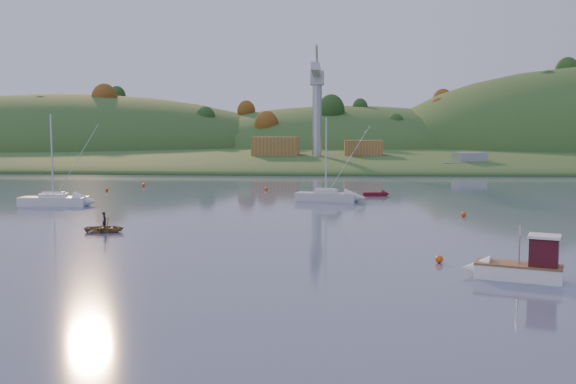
# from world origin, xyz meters

# --- Properties ---
(ground) EXTENTS (500.00, 500.00, 0.00)m
(ground) POSITION_xyz_m (0.00, 0.00, 0.00)
(ground) COLOR #3A495F
(ground) RESTS_ON ground
(far_shore) EXTENTS (620.00, 220.00, 1.50)m
(far_shore) POSITION_xyz_m (0.00, 230.00, 0.00)
(far_shore) COLOR #294B1E
(far_shore) RESTS_ON ground
(shore_slope) EXTENTS (640.00, 150.00, 7.00)m
(shore_slope) POSITION_xyz_m (0.00, 165.00, 0.00)
(shore_slope) COLOR #294B1E
(shore_slope) RESTS_ON ground
(hill_left) EXTENTS (170.00, 140.00, 44.00)m
(hill_left) POSITION_xyz_m (-90.00, 200.00, 0.00)
(hill_left) COLOR #294B1E
(hill_left) RESTS_ON ground
(hill_center) EXTENTS (140.00, 120.00, 36.00)m
(hill_center) POSITION_xyz_m (10.00, 210.00, 0.00)
(hill_center) COLOR #294B1E
(hill_center) RESTS_ON ground
(hillside_trees) EXTENTS (280.00, 50.00, 32.00)m
(hillside_trees) POSITION_xyz_m (0.00, 185.00, 0.00)
(hillside_trees) COLOR #27481A
(hillside_trees) RESTS_ON ground
(wharf) EXTENTS (42.00, 16.00, 2.40)m
(wharf) POSITION_xyz_m (5.00, 122.00, 1.20)
(wharf) COLOR slate
(wharf) RESTS_ON ground
(shed_west) EXTENTS (11.00, 8.00, 4.80)m
(shed_west) POSITION_xyz_m (-8.00, 123.00, 4.80)
(shed_west) COLOR olive
(shed_west) RESTS_ON wharf
(shed_east) EXTENTS (9.00, 7.00, 4.00)m
(shed_east) POSITION_xyz_m (13.00, 124.00, 4.40)
(shed_east) COLOR olive
(shed_east) RESTS_ON wharf
(dock_crane) EXTENTS (3.20, 28.00, 20.30)m
(dock_crane) POSITION_xyz_m (2.00, 118.39, 17.17)
(dock_crane) COLOR #B7B7BC
(dock_crane) RESTS_ON wharf
(fishing_boat) EXTENTS (5.71, 3.55, 3.49)m
(fishing_boat) POSITION_xyz_m (16.06, 5.13, 0.77)
(fishing_boat) COLOR white
(fishing_boat) RESTS_ON ground
(sailboat_near) EXTENTS (7.53, 2.62, 10.29)m
(sailboat_near) POSITION_xyz_m (-25.53, 38.46, 0.68)
(sailboat_near) COLOR white
(sailboat_near) RESTS_ON ground
(sailboat_far) EXTENTS (7.53, 3.64, 10.04)m
(sailboat_far) POSITION_xyz_m (5.07, 45.79, 0.67)
(sailboat_far) COLOR silver
(sailboat_far) RESTS_ON ground
(canoe) EXTENTS (3.49, 2.70, 0.67)m
(canoe) POSITION_xyz_m (-12.95, 20.16, 0.33)
(canoe) COLOR olive
(canoe) RESTS_ON ground
(paddler) EXTENTS (0.41, 0.57, 1.44)m
(paddler) POSITION_xyz_m (-12.95, 20.16, 0.72)
(paddler) COLOR black
(paddler) RESTS_ON ground
(red_tender) EXTENTS (3.57, 1.41, 1.19)m
(red_tender) POSITION_xyz_m (11.98, 52.70, 0.25)
(red_tender) COLOR #5B0D17
(red_tender) RESTS_ON ground
(work_vessel) EXTENTS (16.63, 10.86, 4.03)m
(work_vessel) POSITION_xyz_m (35.00, 108.00, 1.44)
(work_vessel) COLOR slate
(work_vessel) RESTS_ON ground
(buoy_0) EXTENTS (0.50, 0.50, 0.50)m
(buoy_0) POSITION_xyz_m (12.70, 9.32, 0.25)
(buoy_0) COLOR #EF4F0C
(buoy_0) RESTS_ON ground
(buoy_1) EXTENTS (0.50, 0.50, 0.50)m
(buoy_1) POSITION_xyz_m (18.77, 32.30, 0.25)
(buoy_1) COLOR #EF4F0C
(buoy_1) RESTS_ON ground
(buoy_2) EXTENTS (0.50, 0.50, 0.50)m
(buoy_2) POSITION_xyz_m (-25.72, 55.96, 0.25)
(buoy_2) COLOR #EF4F0C
(buoy_2) RESTS_ON ground
(buoy_3) EXTENTS (0.50, 0.50, 0.50)m
(buoy_3) POSITION_xyz_m (-23.19, 65.05, 0.25)
(buoy_3) COLOR #EF4F0C
(buoy_3) RESTS_ON ground
(buoy_4) EXTENTS (0.50, 0.50, 0.50)m
(buoy_4) POSITION_xyz_m (-3.66, 59.61, 0.25)
(buoy_4) COLOR #EF4F0C
(buoy_4) RESTS_ON ground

